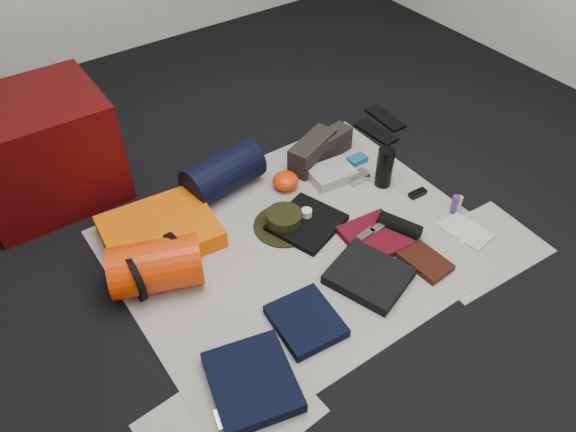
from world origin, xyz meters
TOP-DOWN VIEW (x-y plane):
  - floor at (0.00, 0.00)m, footprint 4.50×4.50m
  - newspaper_mat at (0.00, 0.00)m, footprint 1.60×1.30m
  - newspaper_sheet_front_left at (-0.70, -0.55)m, footprint 0.61×0.44m
  - newspaper_sheet_front_right at (0.65, -0.50)m, footprint 0.60×0.43m
  - red_cabinet at (-0.80, 1.00)m, footprint 0.65×0.54m
  - sleeping_pad at (-0.51, 0.39)m, footprint 0.53×0.45m
  - stuff_sack at (-0.63, 0.15)m, footprint 0.43×0.34m
  - sack_strap_left at (-0.73, 0.15)m, footprint 0.02×0.22m
  - sack_strap_right at (-0.53, 0.15)m, footprint 0.02×0.22m
  - navy_duffel at (-0.09, 0.53)m, footprint 0.42×0.26m
  - boonie_brim at (0.00, 0.13)m, footprint 0.37×0.37m
  - boonie_crown at (0.00, 0.13)m, footprint 0.17×0.17m
  - hiking_boot_left at (0.40, 0.44)m, footprint 0.33×0.22m
  - hiking_boot_right at (0.52, 0.45)m, footprint 0.28×0.14m
  - flip_flop_left at (0.88, 0.46)m, footprint 0.11×0.27m
  - flip_flop_right at (1.02, 0.54)m, footprint 0.11×0.27m
  - trousers_navy_a at (-0.57, -0.49)m, footprint 0.37×0.40m
  - trousers_navy_b at (-0.25, -0.38)m, footprint 0.27×0.30m
  - trousers_charcoal at (0.11, -0.35)m, footprint 0.36×0.39m
  - black_tshirt at (0.09, 0.07)m, footprint 0.38×0.37m
  - red_shirt at (0.29, -0.18)m, footprint 0.29×0.29m
  - orange_stuff_sack at (0.17, 0.36)m, footprint 0.15×0.15m
  - first_aid_pouch at (0.41, 0.28)m, footprint 0.24×0.19m
  - water_bottle at (0.60, 0.10)m, footprint 0.11×0.11m
  - speaker at (0.42, -0.21)m, footprint 0.15×0.22m
  - compact_camera at (0.51, 0.19)m, footprint 0.11×0.07m
  - cyan_case at (0.61, 0.31)m, footprint 0.10×0.07m
  - toiletry_purple at (0.73, -0.26)m, footprint 0.03×0.03m
  - toiletry_clear at (0.75, -0.27)m, footprint 0.04×0.04m
  - paperback_book at (0.38, -0.42)m, footprint 0.16×0.23m
  - map_booklet at (0.68, -0.40)m, footprint 0.18×0.23m
  - map_printout at (0.67, -0.37)m, footprint 0.14×0.18m
  - sunglasses at (0.68, -0.07)m, footprint 0.10×0.04m
  - key_cluster at (-0.71, -0.54)m, footprint 0.09×0.09m
  - tape_roll at (0.11, 0.10)m, footprint 0.05×0.05m
  - energy_bar_a at (0.25, -0.16)m, footprint 0.10×0.05m
  - energy_bar_b at (0.33, -0.16)m, footprint 0.10×0.05m

SIDE VIEW (x-z plane):
  - floor at x=0.00m, z-range -0.02..0.00m
  - newspaper_sheet_front_left at x=-0.70m, z-range 0.00..0.00m
  - newspaper_sheet_front_right at x=0.65m, z-range 0.00..0.00m
  - newspaper_mat at x=0.00m, z-range 0.00..0.01m
  - flip_flop_left at x=0.88m, z-range 0.00..0.01m
  - flip_flop_right at x=1.02m, z-range 0.00..0.01m
  - map_printout at x=0.67m, z-range 0.01..0.01m
  - boonie_brim at x=0.00m, z-range 0.01..0.01m
  - map_booklet at x=0.68m, z-range 0.01..0.02m
  - key_cluster at x=-0.71m, z-range 0.01..0.02m
  - sunglasses at x=0.68m, z-range 0.01..0.03m
  - black_tshirt at x=0.09m, z-range 0.01..0.04m
  - paperback_book at x=0.38m, z-range 0.01..0.04m
  - cyan_case at x=0.61m, z-range 0.01..0.04m
  - red_shirt at x=0.29m, z-range 0.01..0.04m
  - trousers_navy_b at x=-0.25m, z-range 0.01..0.05m
  - compact_camera at x=0.51m, z-range 0.01..0.05m
  - trousers_charcoal at x=0.11m, z-range 0.01..0.06m
  - trousers_navy_a at x=-0.57m, z-range 0.01..0.06m
  - first_aid_pouch at x=0.41m, z-range 0.01..0.06m
  - speaker at x=0.42m, z-range 0.01..0.09m
  - energy_bar_a at x=0.25m, z-range 0.04..0.06m
  - energy_bar_b at x=0.33m, z-range 0.04..0.06m
  - orange_stuff_sack at x=0.17m, z-range 0.01..0.09m
  - sleeping_pad at x=-0.51m, z-range 0.01..0.10m
  - boonie_crown at x=0.00m, z-range 0.01..0.09m
  - toiletry_clear at x=0.75m, z-range 0.01..0.10m
  - tape_roll at x=0.11m, z-range 0.04..0.07m
  - toiletry_purple at x=0.73m, z-range 0.01..0.11m
  - hiking_boot_right at x=0.52m, z-range 0.01..0.14m
  - hiking_boot_left at x=0.40m, z-range 0.01..0.16m
  - navy_duffel at x=-0.09m, z-range 0.01..0.21m
  - water_bottle at x=0.60m, z-range 0.01..0.22m
  - sack_strap_left at x=-0.73m, z-range 0.01..0.22m
  - sack_strap_right at x=-0.53m, z-range 0.01..0.22m
  - stuff_sack at x=-0.63m, z-range 0.01..0.23m
  - red_cabinet at x=-0.80m, z-range 0.00..0.53m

